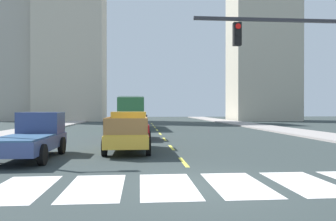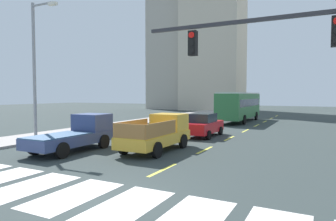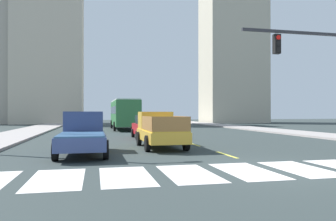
{
  "view_description": "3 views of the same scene",
  "coord_description": "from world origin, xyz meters",
  "px_view_note": "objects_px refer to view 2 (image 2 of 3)",
  "views": [
    {
      "loc": [
        -1.74,
        -9.08,
        2.12
      ],
      "look_at": [
        0.12,
        12.66,
        2.01
      ],
      "focal_mm": 35.53,
      "sensor_mm": 36.0,
      "label": 1
    },
    {
      "loc": [
        5.77,
        -6.79,
        3.11
      ],
      "look_at": [
        -2.04,
        8.44,
        2.2
      ],
      "focal_mm": 32.13,
      "sensor_mm": 36.0,
      "label": 2
    },
    {
      "loc": [
        -5.8,
        -9.79,
        1.9
      ],
      "look_at": [
        -0.12,
        15.53,
        2.08
      ],
      "focal_mm": 34.83,
      "sensor_mm": 36.0,
      "label": 3
    }
  ],
  "objects_px": {
    "pickup_stakebed": "(159,133)",
    "city_bus": "(239,105)",
    "sedan_far": "(203,125)",
    "streetlight_left": "(36,66)",
    "pickup_dark": "(78,134)"
  },
  "relations": [
    {
      "from": "streetlight_left",
      "to": "pickup_dark",
      "type": "bearing_deg",
      "value": -12.21
    },
    {
      "from": "pickup_dark",
      "to": "city_bus",
      "type": "relative_size",
      "value": 0.48
    },
    {
      "from": "pickup_dark",
      "to": "sedan_far",
      "type": "xyz_separation_m",
      "value": [
        4.33,
        8.33,
        -0.06
      ]
    },
    {
      "from": "pickup_dark",
      "to": "pickup_stakebed",
      "type": "bearing_deg",
      "value": 27.48
    },
    {
      "from": "pickup_dark",
      "to": "city_bus",
      "type": "height_order",
      "value": "city_bus"
    },
    {
      "from": "pickup_stakebed",
      "to": "pickup_dark",
      "type": "relative_size",
      "value": 1.0
    },
    {
      "from": "city_bus",
      "to": "sedan_far",
      "type": "distance_m",
      "value": 13.3
    },
    {
      "from": "pickup_stakebed",
      "to": "sedan_far",
      "type": "bearing_deg",
      "value": 87.25
    },
    {
      "from": "pickup_stakebed",
      "to": "city_bus",
      "type": "relative_size",
      "value": 0.48
    },
    {
      "from": "sedan_far",
      "to": "streetlight_left",
      "type": "height_order",
      "value": "streetlight_left"
    },
    {
      "from": "city_bus",
      "to": "streetlight_left",
      "type": "height_order",
      "value": "streetlight_left"
    },
    {
      "from": "pickup_stakebed",
      "to": "pickup_dark",
      "type": "height_order",
      "value": "same"
    },
    {
      "from": "city_bus",
      "to": "sedan_far",
      "type": "bearing_deg",
      "value": -87.01
    },
    {
      "from": "city_bus",
      "to": "sedan_far",
      "type": "height_order",
      "value": "city_bus"
    },
    {
      "from": "city_bus",
      "to": "sedan_far",
      "type": "relative_size",
      "value": 2.45
    }
  ]
}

